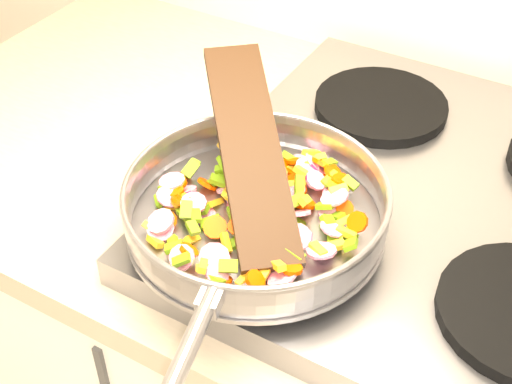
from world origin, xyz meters
The scene contains 6 objects.
cooktop centered at (-0.70, 1.67, 0.92)m, with size 0.60×0.60×0.04m, color #939399.
grate_fl centered at (-0.84, 1.52, 0.95)m, with size 0.19×0.19×0.02m, color black.
grate_bl centered at (-0.84, 1.81, 0.95)m, with size 0.19×0.19×0.02m, color black.
saute_pan centered at (-0.87, 1.49, 0.99)m, with size 0.34×0.50×0.06m.
vegetable_heap centered at (-0.87, 1.50, 0.98)m, with size 0.26×0.26×0.05m.
wooden_spatula centered at (-0.89, 1.53, 1.03)m, with size 0.30×0.07×0.01m, color black.
Camera 1 is at (-0.56, 0.97, 1.52)m, focal length 50.00 mm.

